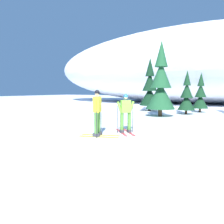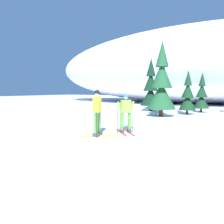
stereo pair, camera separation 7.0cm
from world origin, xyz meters
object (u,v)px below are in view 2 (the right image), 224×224
(pine_tree_left, at_px, (162,85))
(pine_tree_center, at_px, (202,96))
(pine_tree_far_left, at_px, (151,89))
(skier_lime_jacket, at_px, (126,113))
(pine_tree_center_left, at_px, (188,96))
(skier_yellow_jacket, at_px, (97,112))

(pine_tree_left, xyz_separation_m, pine_tree_center, (1.99, 4.46, -0.82))
(pine_tree_far_left, height_order, pine_tree_left, pine_tree_left)
(skier_lime_jacket, distance_m, pine_tree_center, 11.12)
(pine_tree_center, bearing_deg, pine_tree_far_left, -167.98)
(skier_lime_jacket, bearing_deg, pine_tree_center, 82.88)
(skier_lime_jacket, distance_m, pine_tree_center_left, 8.89)
(pine_tree_left, bearing_deg, pine_tree_far_left, 121.44)
(pine_tree_center, bearing_deg, skier_lime_jacket, -97.12)
(pine_tree_far_left, relative_size, pine_tree_center_left, 1.40)
(pine_tree_far_left, bearing_deg, pine_tree_left, -58.56)
(skier_lime_jacket, distance_m, pine_tree_far_left, 10.57)
(pine_tree_left, bearing_deg, pine_tree_center, 65.94)
(skier_lime_jacket, distance_m, pine_tree_left, 6.73)
(pine_tree_center, bearing_deg, pine_tree_left, -114.06)
(skier_lime_jacket, relative_size, pine_tree_left, 0.32)
(pine_tree_far_left, height_order, pine_tree_center, pine_tree_far_left)
(pine_tree_left, height_order, pine_tree_center, pine_tree_left)
(pine_tree_center_left, relative_size, pine_tree_center, 1.01)
(skier_yellow_jacket, xyz_separation_m, pine_tree_center, (2.03, 12.20, 0.41))
(pine_tree_far_left, relative_size, pine_tree_center, 1.42)
(pine_tree_far_left, xyz_separation_m, pine_tree_center_left, (3.50, -1.28, -0.57))
(skier_lime_jacket, relative_size, pine_tree_center, 0.50)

